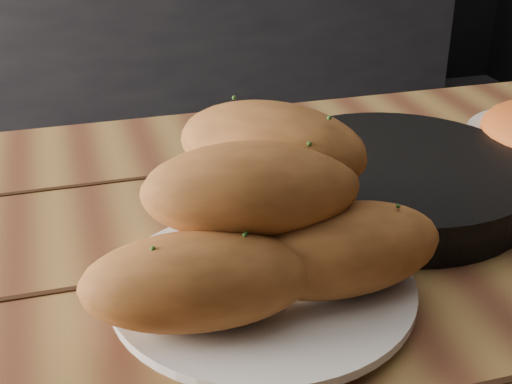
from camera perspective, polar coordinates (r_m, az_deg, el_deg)
name	(u,v)px	position (r m, az deg, el deg)	size (l,w,h in m)	color
counter	(76,27)	(2.80, -14.18, 12.71)	(2.80, 0.60, 0.90)	black
plate	(263,290)	(0.59, 0.54, -7.84)	(0.25, 0.25, 0.02)	silver
bread_rolls	(260,215)	(0.56, 0.30, -1.89)	(0.29, 0.23, 0.14)	#AE6930
skillet	(397,179)	(0.75, 11.24, 1.04)	(0.41, 0.28, 0.05)	black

